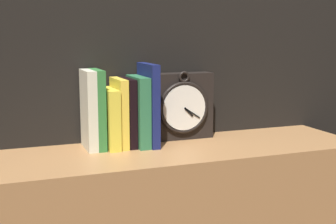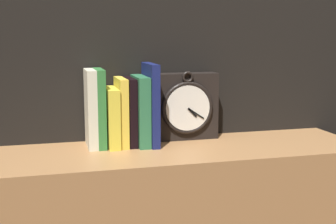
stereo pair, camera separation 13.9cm
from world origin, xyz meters
TOP-DOWN VIEW (x-y plane):
  - wall_back at (0.00, 0.20)m, footprint 6.00×0.05m
  - clock at (0.09, 0.12)m, footprint 0.22×0.08m
  - book_slot0_cream at (-0.22, 0.10)m, footprint 0.03×0.13m
  - book_slot1_green at (-0.19, 0.10)m, footprint 0.03×0.13m
  - book_slot2_yellow at (-0.16, 0.09)m, footprint 0.03×0.15m
  - book_slot3_yellow at (-0.13, 0.09)m, footprint 0.03×0.14m
  - book_slot4_black at (-0.10, 0.09)m, footprint 0.02×0.13m
  - book_slot5_green at (-0.07, 0.09)m, footprint 0.04×0.15m
  - book_slot6_navy at (-0.03, 0.08)m, footprint 0.02×0.16m

SIDE VIEW (x-z plane):
  - book_slot2_yellow at x=-0.16m, z-range 0.93..1.11m
  - book_slot4_black at x=-0.10m, z-range 0.93..1.14m
  - book_slot3_yellow at x=-0.13m, z-range 0.93..1.14m
  - book_slot5_green at x=-0.07m, z-range 0.93..1.15m
  - clock at x=0.09m, z-range 0.93..1.15m
  - book_slot0_cream at x=-0.22m, z-range 0.93..1.17m
  - book_slot1_green at x=-0.19m, z-range 0.93..1.17m
  - book_slot6_navy at x=-0.03m, z-range 0.93..1.18m
  - wall_back at x=0.00m, z-range 0.00..2.60m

